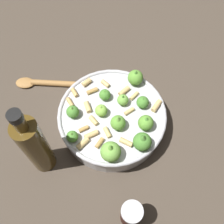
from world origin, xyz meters
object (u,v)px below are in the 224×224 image
olive_oil_bottle (35,146)px  wooden_spoon (47,84)px  pepper_shaker (131,214)px  cooking_pan (113,119)px

olive_oil_bottle → wooden_spoon: olive_oil_bottle is taller
pepper_shaker → olive_oil_bottle: olive_oil_bottle is taller
pepper_shaker → olive_oil_bottle: (-0.03, 0.23, 0.06)m
cooking_pan → wooden_spoon: (-0.02, 0.22, -0.03)m
cooking_pan → wooden_spoon: bearing=95.7°
wooden_spoon → cooking_pan: bearing=-84.3°
cooking_pan → wooden_spoon: 0.22m
olive_oil_bottle → wooden_spoon: (0.16, 0.16, -0.10)m
cooking_pan → pepper_shaker: bearing=-130.4°
cooking_pan → pepper_shaker: cooking_pan is taller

